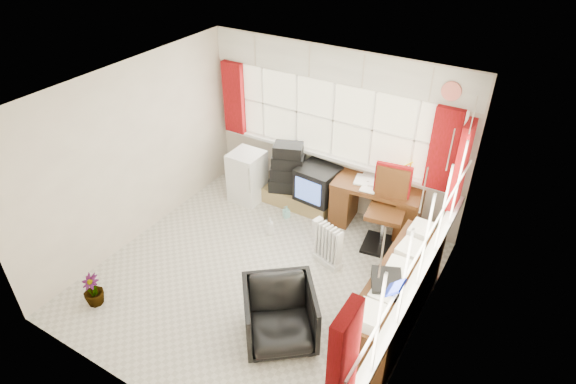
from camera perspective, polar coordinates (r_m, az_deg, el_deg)
name	(u,v)px	position (r m, az deg, el deg)	size (l,w,h in m)	color
ground	(260,278)	(6.37, -3.36, -10.14)	(4.00, 4.00, 0.00)	beige
room_walls	(256,181)	(5.44, -3.87, 1.36)	(4.00, 4.00, 4.00)	beige
window_back	(331,152)	(7.18, 5.07, 4.70)	(3.70, 0.12, 3.60)	beige
window_right	(415,279)	(5.15, 14.85, -9.90)	(0.12, 3.70, 3.60)	beige
curtains	(364,170)	(5.80, 8.96, 2.64)	(3.83, 3.83, 1.15)	#9A0815
overhead_cabinets	(377,107)	(5.47, 10.45, 9.90)	(3.98, 3.98, 0.48)	white
desk	(377,204)	(7.08, 10.46, -1.37)	(1.31, 0.72, 0.77)	#582C14
desk_lamp	(410,169)	(6.80, 14.27, 2.70)	(0.17, 0.16, 0.42)	#DACD09
task_chair	(388,205)	(6.68, 11.79, -1.47)	(0.57, 0.59, 1.20)	black
office_chair	(280,315)	(5.43, -0.96, -14.41)	(0.77, 0.79, 0.72)	black
radiator	(328,248)	(6.43, 4.80, -6.69)	(0.44, 0.28, 0.61)	white
credenza	(395,297)	(5.70, 12.62, -12.02)	(0.50, 2.00, 0.85)	#582C14
file_tray	(386,283)	(5.22, 11.57, -10.57)	(0.31, 0.40, 0.13)	black
tv_bench	(291,195)	(7.66, 0.33, -0.34)	(1.40, 0.50, 0.25)	tan
crt_tv	(318,183)	(7.24, 3.53, 1.03)	(0.62, 0.58, 0.52)	black
hifi_stack	(288,169)	(7.39, 0.04, 2.73)	(0.67, 0.54, 0.78)	black
mini_fridge	(247,176)	(7.61, -4.85, 1.86)	(0.49, 0.50, 0.82)	white
spray_bottle_a	(270,226)	(6.97, -2.12, -4.05)	(0.11, 0.11, 0.28)	silver
spray_bottle_b	(286,212)	(7.32, -0.20, -2.35)	(0.09, 0.09, 0.20)	#8ED4CA
flower_vase	(93,290)	(6.35, -22.13, -10.72)	(0.24, 0.24, 0.43)	black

